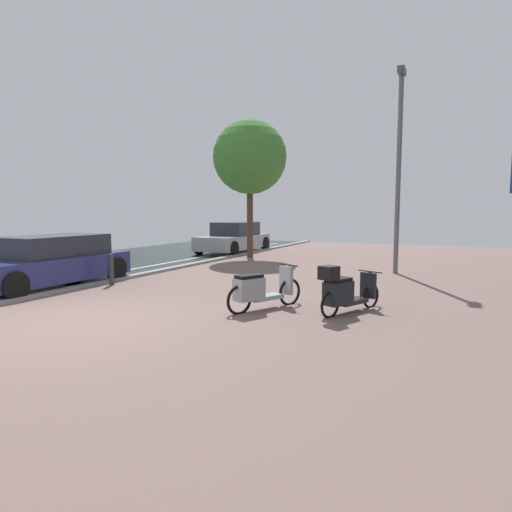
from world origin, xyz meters
The scene contains 8 objects.
ground centered at (1.43, 0.00, -0.02)m, with size 21.00×40.00×0.13m.
scooter_near centered at (4.01, 2.60, 0.42)m, with size 0.93×1.58×0.94m.
scooter_mid centered at (2.49, 2.24, 0.39)m, with size 0.93×1.65×0.84m.
parked_car_near centered at (-3.28, 2.42, 0.61)m, with size 1.80×4.03×1.26m.
parked_car_far centered at (-3.36, 12.35, 0.62)m, with size 1.85×4.25×1.35m.
lamp_post centered at (4.15, 8.43, 3.29)m, with size 0.20×0.52×5.94m.
street_tree centered at (-1.74, 10.62, 3.94)m, with size 2.89×2.89×5.40m.
bollard_far centered at (-2.05, 3.22, 0.39)m, with size 0.12×0.12×0.78m.
Camera 1 is at (5.87, -5.19, 1.87)m, focal length 30.90 mm.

